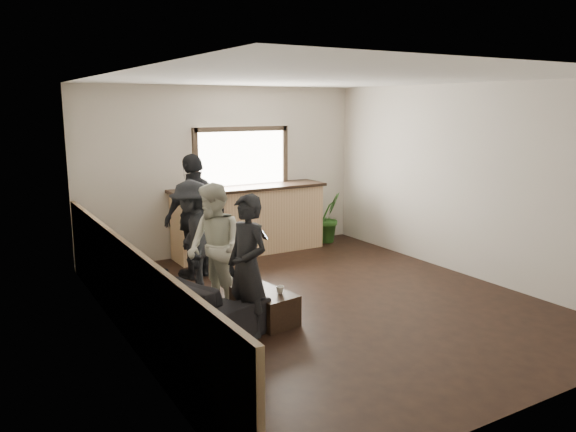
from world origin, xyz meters
TOP-DOWN VIEW (x-y plane):
  - ground at (0.00, 0.00)m, footprint 5.00×6.00m
  - room_shell at (-0.74, 0.00)m, footprint 5.01×6.01m
  - bar_counter at (0.30, 2.70)m, footprint 2.70×0.68m
  - sofa at (-1.75, 0.30)m, footprint 1.42×2.15m
  - coffee_table at (-0.95, -0.17)m, footprint 0.57×0.87m
  - cup_a at (-1.06, -0.01)m, footprint 0.16×0.16m
  - cup_b at (-0.84, -0.33)m, footprint 0.11×0.11m
  - potted_plant at (1.91, 2.65)m, footprint 0.59×0.52m
  - person_a at (-1.30, -0.44)m, footprint 0.51×0.63m
  - person_b at (-1.30, 0.45)m, footprint 0.69×0.83m
  - person_c at (-1.30, 1.18)m, footprint 0.77×1.09m
  - person_d at (-0.99, 1.85)m, footprint 1.15×0.75m

SIDE VIEW (x-z plane):
  - ground at x=0.00m, z-range -0.01..0.01m
  - coffee_table at x=-0.95m, z-range 0.00..0.36m
  - sofa at x=-1.75m, z-range 0.00..0.58m
  - cup_b at x=-0.84m, z-range 0.36..0.45m
  - cup_a at x=-1.06m, z-range 0.36..0.46m
  - potted_plant at x=1.91m, z-range 0.00..0.93m
  - bar_counter at x=0.30m, z-range -0.42..1.71m
  - person_c at x=-1.30m, z-range 0.00..1.53m
  - person_a at x=-1.30m, z-range 0.00..1.56m
  - person_b at x=-1.30m, z-range 0.00..1.57m
  - person_d at x=-0.99m, z-range 0.00..1.81m
  - room_shell at x=-0.74m, z-range 0.07..2.87m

